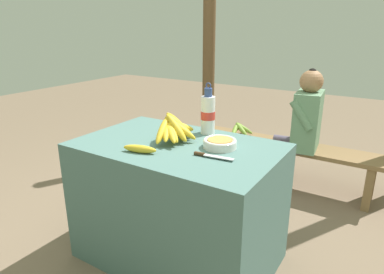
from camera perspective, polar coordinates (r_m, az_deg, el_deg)
name	(u,v)px	position (r m, az deg, el deg)	size (l,w,h in m)	color
ground_plane	(179,255)	(2.32, -2.21, -19.10)	(12.00, 12.00, 0.00)	#75604C
market_counter	(178,203)	(2.11, -2.34, -10.90)	(1.16, 0.73, 0.76)	#4C706B
banana_bunch_ripe	(174,128)	(1.99, -3.05, 1.54)	(0.23, 0.36, 0.18)	#4C381E
serving_bowl	(220,143)	(1.89, 4.66, -0.98)	(0.19, 0.19, 0.05)	white
water_bottle	(208,114)	(2.12, 2.67, 3.87)	(0.09, 0.09, 0.32)	white
loose_banana_front	(140,149)	(1.84, -8.70, -1.96)	(0.19, 0.09, 0.04)	gold
knife	(208,155)	(1.76, 2.67, -3.06)	(0.22, 0.05, 0.02)	#BCBCC1
wooden_bench	(282,149)	(3.20, 14.82, -1.98)	(1.68, 0.32, 0.39)	brown
seated_vendor	(301,123)	(3.04, 17.78, 2.20)	(0.43, 0.41, 1.07)	#564C60
banana_bunch_green	(240,129)	(3.29, 7.96, 1.35)	(0.19, 0.32, 0.13)	#4C381E
support_post_near	(209,32)	(3.78, 2.88, 17.05)	(0.13, 0.13, 2.66)	brown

